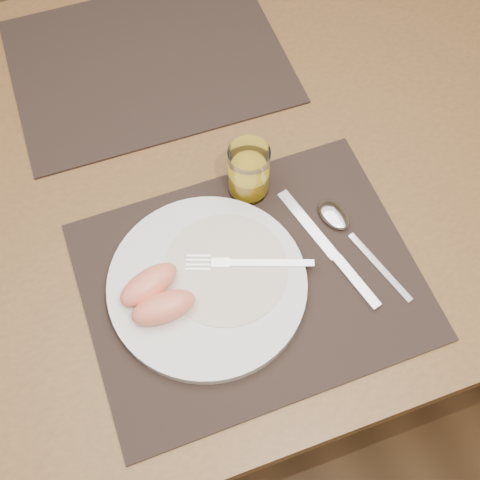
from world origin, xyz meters
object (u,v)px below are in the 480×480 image
at_px(table, 192,191).
at_px(knife, 336,257).
at_px(juice_glass, 249,173).
at_px(placemat_far, 148,61).
at_px(fork, 238,263).
at_px(spoon, 340,222).
at_px(placemat_near, 251,280).
at_px(plate, 207,284).

bearing_deg(table, knife, -57.91).
bearing_deg(juice_glass, table, 130.82).
distance_m(placemat_far, knife, 0.47).
relative_size(fork, juice_glass, 1.88).
bearing_deg(juice_glass, placemat_far, 103.43).
xyz_separation_m(fork, knife, (0.13, -0.03, -0.02)).
xyz_separation_m(knife, spoon, (0.03, 0.05, 0.00)).
height_order(fork, knife, fork).
xyz_separation_m(table, knife, (0.14, -0.23, 0.09)).
xyz_separation_m(table, juice_glass, (0.07, -0.08, 0.13)).
relative_size(table, placemat_far, 3.11).
height_order(table, fork, fork).
bearing_deg(spoon, placemat_near, -165.63).
bearing_deg(fork, knife, -13.01).
relative_size(fork, knife, 0.78).
bearing_deg(plate, fork, 13.09).
xyz_separation_m(table, plate, (-0.04, -0.21, 0.10)).
relative_size(table, spoon, 7.38).
bearing_deg(placemat_far, plate, -94.71).
bearing_deg(juice_glass, spoon, -44.61).
height_order(placemat_near, plate, plate).
xyz_separation_m(fork, spoon, (0.16, 0.02, -0.01)).
height_order(knife, juice_glass, juice_glass).
relative_size(table, plate, 5.19).
bearing_deg(plate, juice_glass, 50.63).
relative_size(table, juice_glass, 15.49).
bearing_deg(placemat_near, fork, 115.50).
xyz_separation_m(placemat_near, knife, (0.12, -0.01, 0.00)).
relative_size(placemat_far, juice_glass, 4.98).
relative_size(table, placemat_near, 3.11).
distance_m(table, knife, 0.28).
bearing_deg(fork, table, 92.95).
relative_size(plate, knife, 1.24).
bearing_deg(table, juice_glass, -49.18).
height_order(table, plate, plate).
bearing_deg(juice_glass, placemat_near, -108.82).
distance_m(placemat_near, plate, 0.06).
xyz_separation_m(plate, juice_glass, (0.11, 0.13, 0.03)).
distance_m(fork, knife, 0.14).
bearing_deg(knife, fork, 166.99).
height_order(plate, spoon, plate).
bearing_deg(spoon, placemat_far, 113.53).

